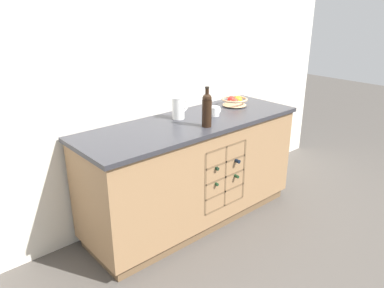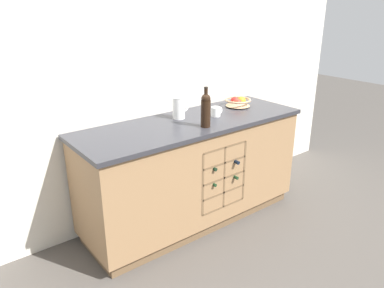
# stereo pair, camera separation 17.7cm
# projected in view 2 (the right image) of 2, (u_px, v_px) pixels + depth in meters

# --- Properties ---
(ground_plane) EXTENTS (14.00, 14.00, 0.00)m
(ground_plane) POSITION_uv_depth(u_px,v_px,m) (192.00, 218.00, 3.36)
(ground_plane) COLOR #4C4742
(back_wall) EXTENTS (4.40, 0.06, 2.55)m
(back_wall) POSITION_uv_depth(u_px,v_px,m) (165.00, 70.00, 3.19)
(back_wall) COLOR silver
(back_wall) RESTS_ON ground_plane
(kitchen_island) EXTENTS (1.96, 0.68, 0.92)m
(kitchen_island) POSITION_uv_depth(u_px,v_px,m) (192.00, 171.00, 3.20)
(kitchen_island) COLOR brown
(kitchen_island) RESTS_ON ground_plane
(fruit_bowl) EXTENTS (0.24, 0.24, 0.09)m
(fruit_bowl) POSITION_uv_depth(u_px,v_px,m) (238.00, 102.00, 3.43)
(fruit_bowl) COLOR tan
(fruit_bowl) RESTS_ON kitchen_island
(white_pitcher) EXTENTS (0.16, 0.11, 0.18)m
(white_pitcher) POSITION_uv_depth(u_px,v_px,m) (179.00, 107.00, 3.07)
(white_pitcher) COLOR white
(white_pitcher) RESTS_ON kitchen_island
(ceramic_mug) EXTENTS (0.12, 0.08, 0.08)m
(ceramic_mug) POSITION_uv_depth(u_px,v_px,m) (216.00, 112.00, 3.15)
(ceramic_mug) COLOR white
(ceramic_mug) RESTS_ON kitchen_island
(standing_wine_bottle) EXTENTS (0.08, 0.08, 0.31)m
(standing_wine_bottle) POSITION_uv_depth(u_px,v_px,m) (206.00, 109.00, 2.85)
(standing_wine_bottle) COLOR black
(standing_wine_bottle) RESTS_ON kitchen_island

